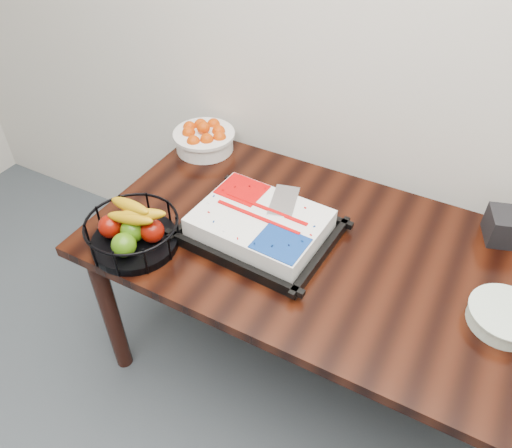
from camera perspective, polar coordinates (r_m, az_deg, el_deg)
The scene contains 6 objects.
table at distance 1.81m, azimuth 9.68°, elevation -5.37°, with size 1.80×0.90×0.75m.
cake_tray at distance 1.76m, azimuth 0.48°, elevation -0.23°, with size 0.52×0.42×0.10m.
tangerine_bowl at distance 2.21m, azimuth -5.98°, elevation 10.13°, with size 0.27×0.27×0.17m.
fruit_basket at distance 1.75m, azimuth -13.92°, elevation -0.71°, with size 0.32×0.32×0.17m.
plate_stack at distance 1.68m, azimuth 26.54°, elevation -9.48°, with size 0.22×0.22×0.05m.
napkin_box at distance 1.95m, azimuth 27.03°, elevation -0.31°, with size 0.15×0.13×0.11m, color black.
Camera 1 is at (0.31, 0.79, 1.97)m, focal length 35.00 mm.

